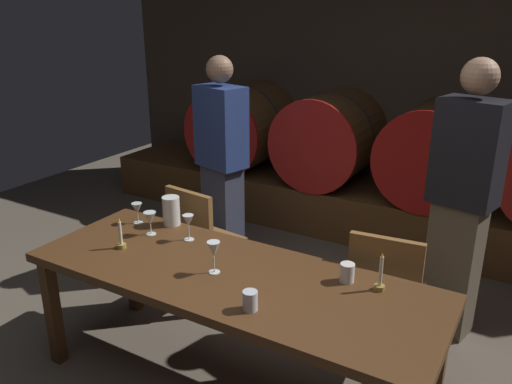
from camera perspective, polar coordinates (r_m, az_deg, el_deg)
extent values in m
cube|color=#473A2D|center=(5.27, 15.78, 10.68)|extent=(6.28, 0.24, 2.52)
cube|color=brown|center=(5.02, 13.01, -1.88)|extent=(5.65, 0.90, 0.43)
cylinder|color=brown|center=(5.41, -1.31, 7.29)|extent=(0.84, 0.87, 0.84)
cylinder|color=#9E1411|center=(5.04, -4.01, 6.31)|extent=(0.86, 0.03, 0.86)
cylinder|color=#9E1411|center=(5.79, 1.05, 8.13)|extent=(0.86, 0.03, 0.86)
cylinder|color=#2D2D33|center=(5.41, -1.31, 7.29)|extent=(0.85, 0.04, 0.85)
cylinder|color=brown|center=(4.99, 8.23, 5.99)|extent=(0.84, 0.87, 0.84)
cylinder|color=#B21C16|center=(4.58, 6.06, 4.86)|extent=(0.86, 0.03, 0.86)
cylinder|color=#B21C16|center=(5.39, 10.09, 6.95)|extent=(0.86, 0.03, 0.86)
cylinder|color=#2D2D33|center=(4.99, 8.23, 5.99)|extent=(0.85, 0.04, 0.85)
cylinder|color=#513319|center=(4.72, 19.26, 4.28)|extent=(0.84, 0.87, 0.84)
cylinder|color=#9E1411|center=(4.29, 17.99, 2.93)|extent=(0.86, 0.03, 0.86)
cylinder|color=#9E1411|center=(5.15, 20.32, 5.40)|extent=(0.86, 0.03, 0.86)
cylinder|color=#2D2D33|center=(4.72, 19.26, 4.28)|extent=(0.85, 0.04, 0.85)
cube|color=#4C2D16|center=(2.73, -2.95, -9.34)|extent=(2.22, 0.79, 0.05)
cube|color=#4C2D16|center=(3.34, -21.50, -12.23)|extent=(0.07, 0.07, 0.68)
cube|color=#4C2D16|center=(3.72, -13.46, -7.89)|extent=(0.07, 0.07, 0.68)
cube|color=#4C2D16|center=(2.89, 19.47, -17.43)|extent=(0.07, 0.07, 0.68)
cube|color=brown|center=(3.73, -5.27, -5.55)|extent=(0.45, 0.45, 0.04)
cube|color=brown|center=(3.52, -7.38, -3.15)|extent=(0.40, 0.09, 0.42)
cube|color=brown|center=(3.85, -1.54, -8.47)|extent=(0.05, 0.05, 0.42)
cube|color=brown|center=(4.05, -5.31, -7.04)|extent=(0.05, 0.05, 0.42)
cube|color=brown|center=(3.62, -5.00, -10.47)|extent=(0.05, 0.05, 0.42)
cube|color=brown|center=(3.84, -8.79, -8.81)|extent=(0.05, 0.05, 0.42)
cube|color=brown|center=(3.19, 14.30, -10.88)|extent=(0.44, 0.44, 0.04)
cube|color=brown|center=(2.92, 13.98, -8.69)|extent=(0.40, 0.08, 0.42)
cube|color=brown|center=(3.43, 17.38, -13.30)|extent=(0.05, 0.05, 0.42)
cube|color=brown|center=(3.47, 11.72, -12.32)|extent=(0.05, 0.05, 0.42)
cube|color=brown|center=(3.15, 16.45, -16.49)|extent=(0.05, 0.05, 0.42)
cube|color=brown|center=(3.19, 10.22, -15.36)|extent=(0.05, 0.05, 0.42)
cube|color=#33384C|center=(4.20, -3.66, -2.68)|extent=(0.34, 0.27, 0.86)
cube|color=navy|center=(3.98, -3.90, 7.19)|extent=(0.43, 0.33, 0.62)
sphere|color=#8C664C|center=(3.90, -4.05, 13.37)|extent=(0.20, 0.20, 0.20)
cube|color=brown|center=(3.58, 20.84, -7.89)|extent=(0.34, 0.26, 0.90)
cube|color=black|center=(3.31, 22.46, 4.01)|extent=(0.43, 0.32, 0.64)
sphere|color=tan|center=(3.23, 23.51, 11.64)|extent=(0.21, 0.21, 0.21)
cylinder|color=olive|center=(3.07, -14.62, -5.78)|extent=(0.05, 0.05, 0.02)
cylinder|color=#EDE5CC|center=(3.04, -14.76, -4.40)|extent=(0.02, 0.02, 0.14)
cone|color=yellow|center=(3.00, -14.89, -3.00)|extent=(0.01, 0.01, 0.02)
cylinder|color=olive|center=(2.63, 13.46, -10.23)|extent=(0.05, 0.05, 0.02)
cylinder|color=#EDE5CC|center=(2.59, 13.62, -8.49)|extent=(0.02, 0.02, 0.16)
cone|color=yellow|center=(2.55, 13.79, -6.72)|extent=(0.01, 0.01, 0.02)
cylinder|color=white|center=(3.29, -9.34, -2.06)|extent=(0.11, 0.11, 0.18)
cylinder|color=silver|center=(3.39, -12.88, -3.32)|extent=(0.06, 0.06, 0.00)
cylinder|color=silver|center=(3.38, -12.92, -2.81)|extent=(0.01, 0.01, 0.06)
cone|color=silver|center=(3.35, -13.00, -1.78)|extent=(0.07, 0.07, 0.07)
cylinder|color=silver|center=(3.21, -11.50, -4.56)|extent=(0.06, 0.06, 0.00)
cylinder|color=silver|center=(3.20, -11.54, -4.03)|extent=(0.01, 0.01, 0.06)
cone|color=silver|center=(3.17, -11.63, -2.87)|extent=(0.08, 0.08, 0.08)
cylinder|color=white|center=(3.10, -7.40, -5.22)|extent=(0.06, 0.06, 0.00)
cylinder|color=white|center=(3.08, -7.43, -4.47)|extent=(0.01, 0.01, 0.09)
cone|color=white|center=(3.05, -7.50, -3.15)|extent=(0.07, 0.07, 0.07)
cylinder|color=white|center=(2.73, -4.62, -8.80)|extent=(0.06, 0.06, 0.00)
cylinder|color=white|center=(2.71, -4.65, -7.97)|extent=(0.01, 0.01, 0.09)
cone|color=white|center=(2.67, -4.70, -6.34)|extent=(0.07, 0.07, 0.09)
cylinder|color=silver|center=(2.39, -0.66, -11.90)|extent=(0.07, 0.07, 0.09)
cylinder|color=white|center=(2.66, 10.03, -8.76)|extent=(0.07, 0.07, 0.10)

